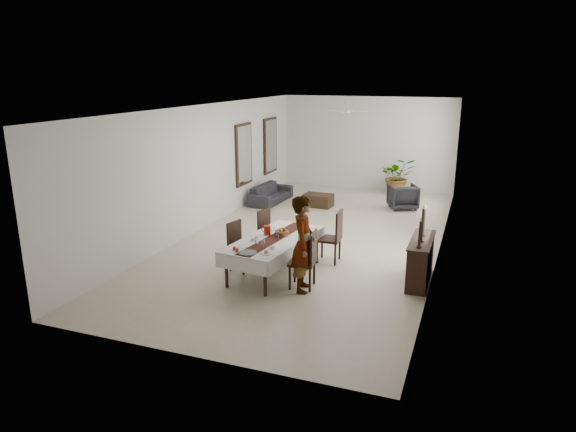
{
  "coord_description": "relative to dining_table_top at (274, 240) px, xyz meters",
  "views": [
    {
      "loc": [
        3.62,
        -11.72,
        3.96
      ],
      "look_at": [
        -0.0,
        -1.94,
        1.05
      ],
      "focal_mm": 32.0,
      "sensor_mm": 36.0,
      "label": 1
    }
  ],
  "objects": [
    {
      "name": "mirror_frame_near",
      "position": [
        -2.88,
        4.75,
        0.9
      ],
      "size": [
        0.06,
        1.05,
        1.85
      ],
      "primitive_type": "cube",
      "color": "black",
      "rests_on": "wall_left"
    },
    {
      "name": "chair_left_near_seat",
      "position": [
        -0.67,
        -0.12,
        -0.24
      ],
      "size": [
        0.53,
        0.53,
        0.05
      ],
      "primitive_type": "cube",
      "rotation": [
        0.0,
        0.0,
        -1.82
      ],
      "color": "black",
      "rests_on": "chair_left_near_leg_fl"
    },
    {
      "name": "chair_right_far_seat",
      "position": [
        0.87,
        1.0,
        -0.19
      ],
      "size": [
        0.5,
        0.5,
        0.06
      ],
      "primitive_type": "cube",
      "rotation": [
        0.0,
        0.0,
        1.59
      ],
      "color": "black",
      "rests_on": "chair_right_far_leg_fl"
    },
    {
      "name": "teacup_left",
      "position": [
        -0.33,
        -0.3,
        0.06
      ],
      "size": [
        0.09,
        0.09,
        0.06
      ],
      "primitive_type": "cylinder",
      "color": "silver",
      "rests_on": "saucer_left"
    },
    {
      "name": "wine_glass_near",
      "position": [
        0.04,
        -0.64,
        0.12
      ],
      "size": [
        0.07,
        0.07,
        0.16
      ],
      "primitive_type": "cylinder",
      "color": "silver",
      "rests_on": "tablecloth_top"
    },
    {
      "name": "plate_near_left",
      "position": [
        -0.38,
        -0.68,
        0.04
      ],
      "size": [
        0.23,
        0.23,
        0.01
      ],
      "primitive_type": "cylinder",
      "color": "white",
      "rests_on": "tablecloth_top"
    },
    {
      "name": "wall_right",
      "position": [
        3.08,
        2.55,
        0.9
      ],
      "size": [
        0.02,
        12.0,
        3.2
      ],
      "primitive_type": "cube",
      "color": "silver",
      "rests_on": "floor"
    },
    {
      "name": "chair_left_far_leg_fr",
      "position": [
        -0.75,
        0.99,
        -0.49
      ],
      "size": [
        0.05,
        0.05,
        0.41
      ],
      "primitive_type": "cylinder",
      "rotation": [
        0.0,
        0.0,
        -0.35
      ],
      "color": "black",
      "rests_on": "floor"
    },
    {
      "name": "candlestick_far_base",
      "position": [
        2.86,
        0.76,
        0.19
      ],
      "size": [
        0.09,
        0.09,
        0.03
      ],
      "primitive_type": "cylinder",
      "color": "black",
      "rests_on": "sideboard_top"
    },
    {
      "name": "armchair",
      "position": [
        1.72,
        6.13,
        -0.33
      ],
      "size": [
        1.06,
        1.07,
        0.74
      ],
      "primitive_type": "imported",
      "rotation": [
        0.0,
        0.0,
        3.58
      ],
      "color": "#262328",
      "rests_on": "floor"
    },
    {
      "name": "chair_left_far_back",
      "position": [
        -0.71,
        1.15,
        0.02
      ],
      "size": [
        0.18,
        0.41,
        0.53
      ],
      "primitive_type": "cube",
      "rotation": [
        0.0,
        0.0,
        -1.92
      ],
      "color": "black",
      "rests_on": "chair_left_far_seat"
    },
    {
      "name": "coffee_table",
      "position": [
        -0.75,
        5.51,
        -0.51
      ],
      "size": [
        0.9,
        0.63,
        0.38
      ],
      "primitive_type": "cube",
      "rotation": [
        0.0,
        0.0,
        -0.06
      ],
      "color": "black",
      "rests_on": "floor"
    },
    {
      "name": "table_leg_fr",
      "position": [
        0.28,
        -1.15,
        -0.36
      ],
      "size": [
        0.08,
        0.08,
        0.68
      ],
      "primitive_type": "cylinder",
      "rotation": [
        0.0,
        0.0,
        -0.13
      ],
      "color": "black",
      "rests_on": "floor"
    },
    {
      "name": "fruit_basket",
      "position": [
        0.08,
        0.23,
        0.08
      ],
      "size": [
        0.29,
        0.29,
        0.1
      ],
      "primitive_type": "cylinder",
      "color": "brown",
      "rests_on": "tablecloth_top"
    },
    {
      "name": "table_runner",
      "position": [
        0.0,
        0.0,
        0.04
      ],
      "size": [
        0.64,
        2.44,
        0.0
      ],
      "primitive_type": "cube",
      "rotation": [
        0.0,
        0.0,
        -0.13
      ],
      "color": "#522117",
      "rests_on": "tablecloth_top"
    },
    {
      "name": "fruit_green",
      "position": [
        0.04,
        0.27,
        0.16
      ],
      "size": [
        0.08,
        0.08,
        0.08
      ],
      "primitive_type": "sphere",
      "color": "#588728",
      "rests_on": "fruit_basket"
    },
    {
      "name": "chair_right_near_leg_fr",
      "position": [
        0.95,
        -0.3,
        -0.47
      ],
      "size": [
        0.05,
        0.05,
        0.47
      ],
      "primitive_type": "cylinder",
      "rotation": [
        0.0,
        0.0,
        0.1
      ],
      "color": "black",
      "rests_on": "floor"
    },
    {
      "name": "candlestick_far_candle",
      "position": [
        2.86,
        0.76,
        0.76
      ],
      "size": [
        0.03,
        0.03,
        0.08
      ],
      "primitive_type": "cylinder",
      "color": "beige",
      "rests_on": "candlestick_far_shaft"
    },
    {
      "name": "candlestick_near_shaft",
      "position": [
        2.86,
        0.01,
        0.44
      ],
      "size": [
        0.05,
        0.05,
        0.47
      ],
      "primitive_type": "cylinder",
      "color": "black",
      "rests_on": "candlestick_near_base"
    },
    {
      "name": "candlestick_mid_candle",
      "position": [
        2.86,
        0.39,
        0.85
      ],
      "size": [
        0.03,
        0.03,
        0.08
      ],
      "primitive_type": "cylinder",
      "color": "white",
      "rests_on": "candlestick_mid_shaft"
    },
    {
      "name": "table_leg_bl",
      "position": [
        -0.28,
        1.15,
        -0.36
      ],
      "size": [
        0.08,
        0.08,
        0.68
      ],
      "primitive_type": "cylinder",
      "rotation": [
        0.0,
        0.0,
        -0.13
      ],
      "color": "black",
      "rests_on": "floor"
    },
    {
      "name": "chair_right_near_leg_fl",
      "position": [
        0.99,
        -0.69,
        -0.47
      ],
      "size": [
        0.05,
        0.05,
        0.47
      ],
      "primitive_type": "cylinder",
      "rotation": [
        0.0,
        0.0,
        0.1
      ],
      "color": "black",
      "rests_on": "floor"
    },
    {
      "name": "chair_right_far_leg_fl",
      "position": [
        1.07,
        0.81,
        -0.46
      ],
      "size": [
        0.05,
        0.05,
        0.48
      ],
      "primitive_type": "cylinder",
      "rotation": [
        0.0,
        0.0,
        0.02
      ],
      "color": "black",
      "rests_on": "floor"
    },
    {
      "name": "wine_glass_far",
      "position": [
        0.05,
        0.04,
        0.12
      ],
      "size": [
        0.07,
        0.07,
        0.16
      ],
      "primitive_type": "cylinder",
      "color": "silver",
      "rests_on": "tablecloth_top"
    },
    {
      "name": "candlestick_far_shaft",
      "position": [
        2.86,
        0.76,
        0.46
      ],
      "size": [
        0.05,
        0.05,
        0.52
      ],
      "primitive_type": "cylinder",
      "color": "black",
      "rests_on": "candlestick_far_base"
    },
    {
      "name": "chair_left_near_leg_fl",
      "position": [
        -0.8,
        0.09,
        -0.49
      ],
      "size": [
        0.05,
        0.05,
        0.43
      ],
      "primitive_type": "cylinder",
      "rotation": [
        0.0,
        0.0,
        -0.25
      ],
      "color": "black",
      "rests_on": "floor"
    },
    {
      "name": "chair_right_far_back",
      "position": [
        1.09,
        1.0,
        0.14
      ],
      "size": [
        0.05,
        0.49,
        0.62
      ],
      "primitive_type": "cube",
      "rotation": [
        0.0,
        0.0,
        1.59
      ],
      "color": "black",
      "rests_on": "chair_right_far_seat"
    },
    {
      "name": "plate_far_left",
      "position": [
        -0.24,
        0.57,
        0.04
      ],
      "size": [
        0.23,
        0.23,
        0.01
      ],
      "primitive_type": "cylinder",
      "color": "white",
      "rests_on": "tablecloth_top"
    },
    {
      "name": "chair_right_near_leg_br",
      "position": [
        0.57,
        -0.34,
        -0.47
      ],
      "size": [
        0.05,
        0.05,
        0.47
      ],
      "primitive_type": "cylinder",
      "rotation": [
        0.0,
        0.0,
        0.1
      ],
      "color": "black",
      "rests_on": "floor"
    },
    {
      "name": "bread_near_right",
      "position": [
        0.21,
        -0.9,
        0.07
      ],
      "size": [
        0.09,
        0.09,
        0.09
      ],
      "primitive_type": "sphere",
      "color": "#D9B86A",
      "rests_on": "plate_near_right"
    },
    {
      "name": "chair_left_far_leg_br",
      "position": [
        -0.43,
        0.87,
        -0.49
      ],
      "size": [
        0.05,
        0.05,
        0.41
      ],
      "primitive_type": "cylinder",
      "rotation": [
        0.0,
        0.0,
        -0.35
      ],
      "color": "black",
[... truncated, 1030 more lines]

